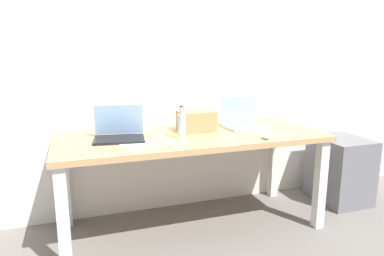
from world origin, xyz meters
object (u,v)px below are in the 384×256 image
at_px(laptop_left, 119,132).
at_px(filing_cabinet, 340,170).
at_px(cardboard_box, 196,121).
at_px(desk, 192,146).
at_px(beer_bottle, 181,126).
at_px(laptop_right, 243,121).
at_px(computer_mouse, 266,136).

xyz_separation_m(laptop_left, filing_cabinet, (1.93, 0.00, -0.49)).
xyz_separation_m(laptop_left, cardboard_box, (0.59, 0.08, 0.03)).
relative_size(desk, laptop_left, 5.21).
relative_size(laptop_left, beer_bottle, 1.59).
bearing_deg(beer_bottle, laptop_left, 162.33).
bearing_deg(laptop_right, filing_cabinet, -4.40).
bearing_deg(filing_cabinet, desk, -178.65).
bearing_deg(laptop_right, desk, -167.29).
height_order(laptop_right, computer_mouse, laptop_right).
relative_size(desk, laptop_right, 5.78).
bearing_deg(filing_cabinet, computer_mouse, -161.97).
height_order(laptop_right, beer_bottle, laptop_right).
bearing_deg(laptop_left, desk, -3.55).
relative_size(laptop_left, cardboard_box, 1.37).
distance_m(desk, laptop_right, 0.50).
bearing_deg(desk, laptop_left, 176.45).
bearing_deg(laptop_left, filing_cabinet, 0.03).
bearing_deg(computer_mouse, laptop_right, 115.45).
xyz_separation_m(laptop_right, filing_cabinet, (0.94, -0.07, -0.49)).
relative_size(laptop_right, filing_cabinet, 0.58).
bearing_deg(computer_mouse, beer_bottle, -169.81).
bearing_deg(desk, computer_mouse, -31.73).
height_order(desk, filing_cabinet, desk).
relative_size(cardboard_box, filing_cabinet, 0.47).
distance_m(laptop_left, computer_mouse, 1.02).
distance_m(laptop_left, beer_bottle, 0.43).
height_order(desk, laptop_right, laptop_right).
height_order(laptop_right, filing_cabinet, laptop_right).
distance_m(computer_mouse, cardboard_box, 0.55).
distance_m(laptop_left, filing_cabinet, 1.99).
bearing_deg(computer_mouse, laptop_left, -169.74).
height_order(laptop_left, filing_cabinet, laptop_left).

